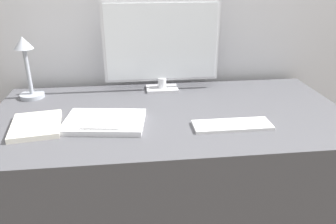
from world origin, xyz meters
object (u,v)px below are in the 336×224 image
Objects in this scene: keyboard at (232,125)px; ereader at (105,119)px; desk_lamp at (27,64)px; notebook at (36,125)px; laptop at (105,122)px; monitor at (162,45)px.

ereader is (-0.52, 0.07, 0.02)m from keyboard.
desk_lamp is at bearing 136.28° from ereader.
notebook is at bearing -73.61° from desk_lamp.
ereader is 0.55m from desk_lamp.
notebook is at bearing 174.27° from keyboard.
laptop is at bearing -43.02° from desk_lamp.
notebook is (-0.28, 0.01, -0.02)m from ereader.
monitor is 0.53m from ereader.
monitor reaches higher than laptop.
keyboard is 0.91× the size of laptop.
monitor is 0.72m from notebook.
desk_lamp is (-0.90, 0.43, 0.16)m from keyboard.
keyboard is 0.52m from ereader.
keyboard is at bearing -63.10° from monitor.
desk_lamp is (-0.38, 0.36, 0.14)m from ereader.
monitor reaches higher than ereader.
laptop is (-0.28, -0.39, -0.23)m from monitor.
monitor is 1.66× the size of laptop.
ereader is at bearing -73.00° from laptop.
desk_lamp is (-0.66, -0.04, -0.07)m from monitor.
ereader is 0.77× the size of notebook.
monitor is at bearing 3.70° from desk_lamp.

